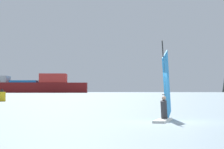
{
  "coord_description": "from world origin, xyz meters",
  "views": [
    {
      "loc": [
        -2.43,
        -21.18,
        1.52
      ],
      "look_at": [
        -3.46,
        9.57,
        2.78
      ],
      "focal_mm": 66.88,
      "sensor_mm": 36.0,
      "label": 1
    }
  ],
  "objects": [
    {
      "name": "distant_headland",
      "position": [
        146.96,
        1189.45,
        18.29
      ],
      "size": [
        1159.54,
        629.29,
        36.58
      ],
      "primitive_type": "cube",
      "rotation": [
        0.0,
        0.0,
        -0.27
      ],
      "color": "#4C564C",
      "rests_on": "ground_plane"
    },
    {
      "name": "ground_plane",
      "position": [
        0.0,
        0.0,
        0.0
      ],
      "size": [
        4000.0,
        4000.0,
        0.0
      ],
      "primitive_type": "plane",
      "color": "gray"
    },
    {
      "name": "windsurfer",
      "position": [
        -0.38,
        0.75,
        1.06
      ],
      "size": [
        1.33,
        4.02,
        4.29
      ],
      "rotation": [
        0.0,
        0.0,
        4.46
      ],
      "color": "white",
      "rests_on": "ground_plane"
    },
    {
      "name": "channel_buoy",
      "position": [
        -21.42,
        42.04,
        0.87
      ],
      "size": [
        1.14,
        1.14,
        1.97
      ],
      "color": "yellow",
      "rests_on": "ground_plane"
    }
  ]
}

